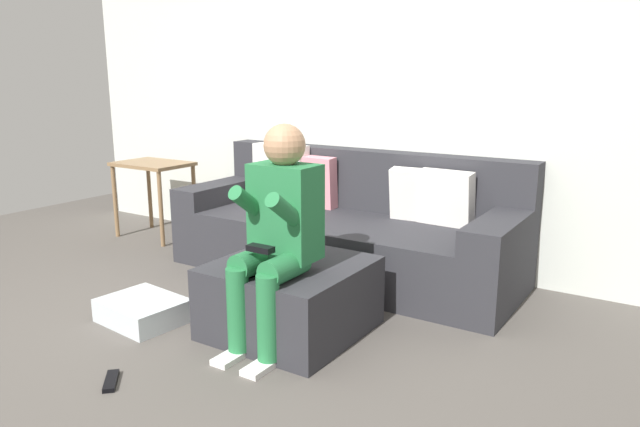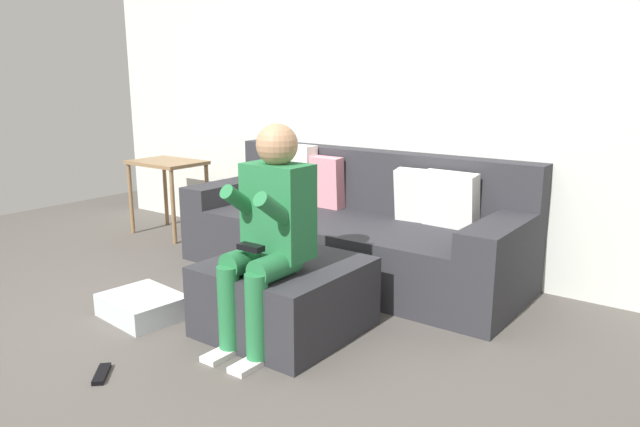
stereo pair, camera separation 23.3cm
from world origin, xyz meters
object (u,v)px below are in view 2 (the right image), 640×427
storage_bin (143,306)px  remote_near_ottoman (102,374)px  ottoman (285,296)px  side_table (168,173)px  person_seated (269,227)px  couch_sectional (352,230)px

storage_bin → remote_near_ottoman: size_ratio=2.48×
storage_bin → ottoman: bearing=24.2°
side_table → remote_near_ottoman: bearing=-46.7°
person_seated → storage_bin: person_seated is taller
couch_sectional → ottoman: bearing=-76.3°
storage_bin → remote_near_ottoman: (0.43, -0.57, -0.06)m
ottoman → person_seated: 0.48m
couch_sectional → storage_bin: couch_sectional is taller
person_seated → side_table: person_seated is taller
person_seated → side_table: (-2.22, 1.16, -0.09)m
ottoman → remote_near_ottoman: size_ratio=4.23×
side_table → remote_near_ottoman: (1.81, -1.92, -0.55)m
couch_sectional → remote_near_ottoman: 2.03m
couch_sectional → storage_bin: bearing=-110.7°
ottoman → side_table: bearing=155.6°
couch_sectional → person_seated: size_ratio=2.13×
person_seated → storage_bin: 1.04m
storage_bin → remote_near_ottoman: storage_bin is taller
couch_sectional → remote_near_ottoman: bearing=-93.1°
person_seated → side_table: 2.51m
remote_near_ottoman → side_table: bearing=178.9°
ottoman → remote_near_ottoman: bearing=-111.6°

